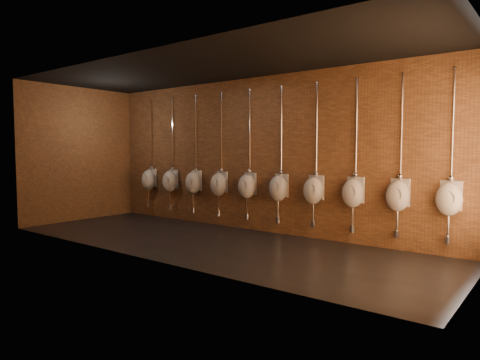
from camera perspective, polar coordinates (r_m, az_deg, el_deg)
The scene contains 12 objects.
ground at distance 7.93m, azimuth -3.78°, elevation -8.33°, with size 8.50×8.50×0.00m, color black.
room_shell at distance 7.75m, azimuth -3.85°, elevation 6.36°, with size 8.54×3.04×3.22m.
urinal_0 at distance 11.10m, azimuth -12.04°, elevation 0.08°, with size 0.44×0.40×2.72m.
urinal_1 at distance 10.52m, azimuth -9.29°, elevation -0.09°, with size 0.44×0.40×2.72m.
urinal_2 at distance 9.97m, azimuth -6.24°, elevation -0.29°, with size 0.44×0.40×2.72m.
urinal_3 at distance 9.45m, azimuth -2.83°, elevation -0.51°, with size 0.44×0.40×2.72m.
urinal_4 at distance 8.96m, azimuth 0.96°, elevation -0.75°, with size 0.44×0.40×2.72m.
urinal_5 at distance 8.52m, azimuth 5.16°, elevation -1.01°, with size 0.44×0.40×2.72m.
urinal_6 at distance 8.13m, azimuth 9.79°, elevation -1.29°, with size 0.44×0.40×2.72m.
urinal_7 at distance 7.80m, azimuth 14.85°, elevation -1.59°, with size 0.44×0.40×2.72m.
urinal_8 at distance 7.54m, azimuth 20.32°, elevation -1.90°, with size 0.44×0.40×2.72m.
urinal_9 at distance 7.34m, azimuth 26.13°, elevation -2.21°, with size 0.44×0.40×2.72m.
Camera 1 is at (5.13, -5.80, 1.69)m, focal length 32.00 mm.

